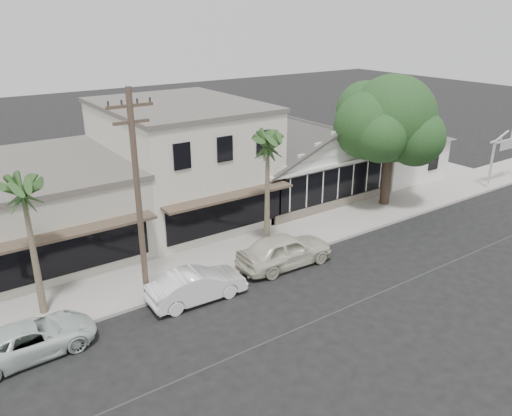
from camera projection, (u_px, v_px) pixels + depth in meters
ground at (385, 291)px, 22.07m from camera, size 140.00×140.00×0.00m
sidewalk_north at (154, 278)px, 22.95m from camera, size 90.00×3.50×0.15m
corner_shop at (296, 156)px, 33.33m from camera, size 10.40×8.60×5.10m
side_cottage at (389, 156)px, 37.36m from camera, size 6.00×6.00×3.00m
arch_sign at (511, 141)px, 34.78m from camera, size 4.12×0.12×3.95m
row_building_near at (181, 162)px, 29.62m from camera, size 8.00×10.00×6.50m
row_building_midnear at (23, 212)px, 25.25m from camera, size 10.00×10.00×4.20m
utility_pole at (138, 196)px, 19.52m from camera, size 1.80×0.24×9.00m
car_0 at (285, 250)px, 24.03m from camera, size 4.90×2.14×1.64m
car_1 at (197, 285)px, 21.15m from camera, size 4.30×1.64×1.40m
car_2 at (32, 339)px, 17.79m from camera, size 4.53×2.20×1.24m
shade_tree at (388, 121)px, 30.17m from camera, size 7.41×6.70×8.22m
palm_east at (268, 145)px, 23.35m from camera, size 2.81×2.81×6.69m
palm_mid at (23, 192)px, 18.37m from camera, size 2.67×2.67×6.26m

